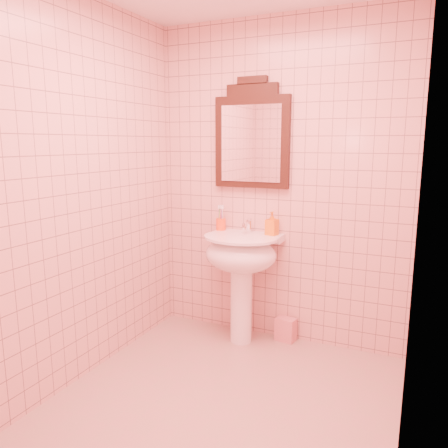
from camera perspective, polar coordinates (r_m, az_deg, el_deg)
The scene contains 8 objects.
floor at distance 2.85m, azimuth -0.59°, elevation -22.77°, with size 2.20×2.20×0.00m, color tan.
back_wall at distance 3.43m, azimuth 7.20°, elevation 5.17°, with size 2.00×0.02×2.50m, color #D79E96.
pedestal_sink at distance 3.39m, azimuth 2.25°, elevation -4.92°, with size 0.58×0.58×0.86m.
faucet at distance 3.46m, azimuth 3.14°, elevation -0.24°, with size 0.04×0.16×0.11m.
mirror at distance 3.46m, azimuth 3.65°, elevation 11.23°, with size 0.61×0.06×0.84m.
toothbrush_cup at distance 3.56m, azimuth -0.40°, elevation 0.01°, with size 0.08×0.08×0.18m.
soap_dispenser at distance 3.39m, azimuth 6.28°, elevation 0.07°, with size 0.08×0.08×0.18m, color orange.
towel at distance 3.64m, azimuth 8.06°, elevation -13.45°, with size 0.15×0.10×0.19m, color tan.
Camera 1 is at (1.01, -2.16, 1.57)m, focal length 35.00 mm.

